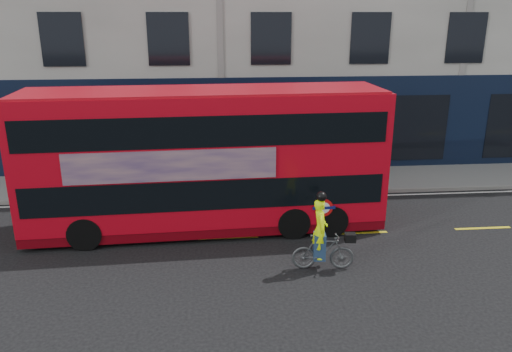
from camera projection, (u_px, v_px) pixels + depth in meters
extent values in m
plane|color=black|center=(230.00, 261.00, 13.58)|extent=(120.00, 120.00, 0.00)
cube|color=slate|center=(224.00, 183.00, 19.72)|extent=(60.00, 3.00, 0.12)
cube|color=slate|center=(225.00, 196.00, 18.30)|extent=(60.00, 0.12, 0.13)
cube|color=black|center=(222.00, 127.00, 20.53)|extent=(50.00, 0.08, 4.00)
cube|color=silver|center=(225.00, 200.00, 18.03)|extent=(58.00, 0.10, 0.01)
cube|color=red|center=(205.00, 155.00, 15.02)|extent=(10.79, 2.88, 3.84)
cube|color=#61030B|center=(207.00, 219.00, 15.66)|extent=(10.79, 2.83, 0.29)
cube|color=black|center=(206.00, 182.00, 15.28)|extent=(10.37, 2.90, 0.88)
cube|color=black|center=(204.00, 123.00, 14.71)|extent=(10.37, 2.90, 0.88)
cube|color=#A10B18|center=(203.00, 91.00, 14.42)|extent=(10.58, 2.77, 0.08)
cube|color=black|center=(374.00, 175.00, 15.95)|extent=(0.13, 2.19, 0.88)
cube|color=black|center=(379.00, 118.00, 15.38)|extent=(0.13, 2.19, 0.88)
cube|color=black|center=(23.00, 190.00, 14.62)|extent=(0.13, 2.19, 0.88)
cube|color=tan|center=(171.00, 166.00, 13.70)|extent=(5.83, 0.28, 0.88)
cylinder|color=red|center=(324.00, 208.00, 14.69)|extent=(0.55, 0.04, 0.54)
cylinder|color=white|center=(324.00, 208.00, 14.69)|extent=(0.35, 0.03, 0.35)
cube|color=#0C1459|center=(324.00, 208.00, 14.68)|extent=(0.68, 0.05, 0.09)
cylinder|color=black|center=(322.00, 207.00, 16.05)|extent=(1.08, 2.52, 0.97)
cylinder|color=black|center=(287.00, 209.00, 15.91)|extent=(1.08, 2.52, 0.97)
cylinder|color=black|center=(92.00, 219.00, 15.17)|extent=(1.08, 2.52, 0.97)
imported|color=#4D5153|center=(323.00, 252.00, 13.03)|extent=(1.67, 0.61, 0.98)
imported|color=#CBF507|center=(320.00, 229.00, 12.83)|extent=(0.44, 0.62, 1.60)
cube|color=black|center=(350.00, 237.00, 12.90)|extent=(0.30, 0.25, 0.22)
cube|color=navy|center=(319.00, 246.00, 12.98)|extent=(0.34, 0.41, 0.70)
sphere|color=black|center=(321.00, 197.00, 12.56)|extent=(0.26, 0.26, 0.26)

